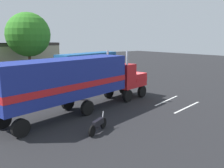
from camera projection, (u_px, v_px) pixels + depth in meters
name	position (u px, v px, depth m)	size (l,w,h in m)	color
ground_plane	(130.00, 96.00, 23.73)	(120.00, 120.00, 0.00)	#232326
lane_stripe_near	(167.00, 100.00, 21.85)	(4.40, 0.16, 0.01)	silver
lane_stripe_mid	(187.00, 107.00, 19.71)	(4.40, 0.16, 0.01)	silver
semi_truck	(78.00, 80.00, 18.03)	(14.37, 5.41, 4.50)	red
person_bystander	(74.00, 91.00, 21.82)	(0.35, 0.47, 1.63)	black
parked_bus	(88.00, 62.00, 35.71)	(11.27, 5.60, 3.40)	#1E5999
parked_car	(31.00, 80.00, 27.54)	(4.66, 2.60, 1.57)	#B7B7BC
motorcycle	(98.00, 124.00, 14.45)	(1.92, 1.05, 1.12)	black
tree_center	(28.00, 35.00, 37.64)	(6.88, 6.88, 9.54)	brown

